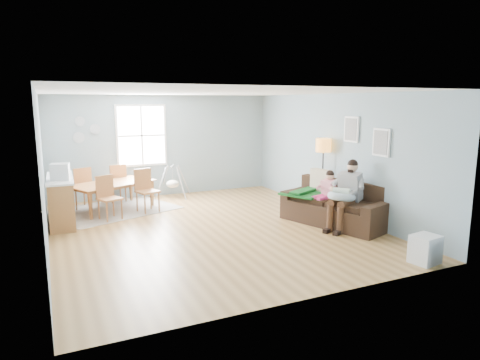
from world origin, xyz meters
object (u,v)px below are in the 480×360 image
chair_nw (81,185)px  floor_lamp (323,152)px  chair_sw (108,194)px  dining_table (113,196)px  chair_se (145,187)px  counter (61,200)px  monitor (60,172)px  storage_cube (425,249)px  baby_swing (173,183)px  chair_ne (117,181)px  sofa (336,209)px  toddler (326,188)px  father (346,192)px

chair_nw → floor_lamp: bearing=-27.9°
chair_sw → dining_table: bearing=73.8°
chair_sw → chair_se: chair_se is taller
chair_se → counter: chair_se is taller
chair_sw → monitor: bearing=-166.3°
storage_cube → baby_swing: bearing=110.1°
storage_cube → counter: (-5.11, 4.88, 0.27)m
chair_se → chair_ne: bearing=110.7°
monitor → sofa: bearing=-22.4°
chair_sw → counter: counter is taller
monitor → baby_swing: monitor is taller
baby_swing → counter: bearing=-153.2°
sofa → chair_ne: bearing=134.5°
counter → baby_swing: size_ratio=1.58×
chair_sw → toddler: bearing=-27.9°
floor_lamp → chair_se: 4.17m
monitor → toddler: bearing=-21.3°
floor_lamp → chair_sw: (-4.57, 1.44, -0.87)m
dining_table → baby_swing: bearing=-1.4°
chair_ne → monitor: (-1.36, -1.77, 0.58)m
father → counter: bearing=151.5°
floor_lamp → baby_swing: floor_lamp is taller
father → chair_nw: father is taller
chair_se → chair_ne: (-0.46, 1.21, -0.01)m
floor_lamp → storage_cube: bearing=-96.7°
toddler → baby_swing: bearing=121.3°
chair_ne → monitor: size_ratio=2.47×
chair_se → chair_nw: same height
baby_swing → toddler: bearing=-58.7°
floor_lamp → monitor: floor_lamp is taller
father → storage_cube: (-0.07, -2.07, -0.52)m
dining_table → chair_ne: size_ratio=1.90×
floor_lamp → chair_nw: 5.74m
floor_lamp → counter: (-5.50, 1.55, -0.92)m
dining_table → monitor: size_ratio=4.71×
monitor → chair_se: bearing=17.0°
sofa → father: size_ratio=1.71×
chair_sw → baby_swing: chair_sw is taller
dining_table → baby_swing: size_ratio=1.67×
toddler → dining_table: size_ratio=0.47×
chair_se → monitor: monitor is taller
toddler → chair_nw: 5.72m
storage_cube → monitor: size_ratio=1.16×
counter → storage_cube: bearing=-43.7°
chair_ne → chair_sw: bearing=-105.8°
storage_cube → chair_ne: chair_ne is taller
storage_cube → chair_sw: size_ratio=0.48×
father → chair_sw: (-4.25, 2.71, -0.20)m
dining_table → chair_ne: chair_ne is taller
chair_se → baby_swing: (0.98, 1.19, -0.19)m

